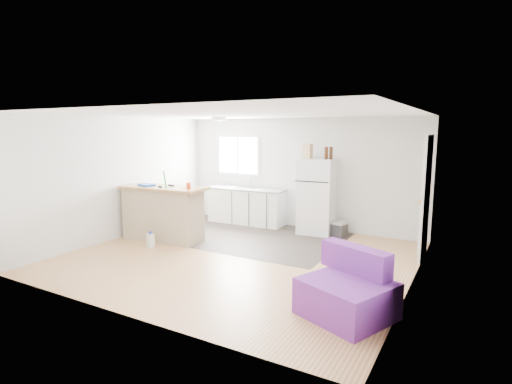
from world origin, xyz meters
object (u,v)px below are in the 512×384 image
(mop, at_px, (163,231))
(bottle_left, at_px, (326,153))
(bottle_right, at_px, (331,153))
(cleaner_jug, at_px, (151,240))
(red_cup, at_px, (189,186))
(purple_seat, at_px, (348,292))
(peninsula, at_px, (163,213))
(blue_tray, at_px, (147,185))
(refrigerator, at_px, (317,196))
(cardboard_box, at_px, (308,151))
(kitchen_cabinets, at_px, (246,205))
(cooler, at_px, (336,228))

(mop, bearing_deg, bottle_left, 25.91)
(mop, relative_size, bottle_right, 5.61)
(cleaner_jug, distance_m, red_cup, 1.23)
(purple_seat, distance_m, cleaner_jug, 4.07)
(peninsula, distance_m, purple_seat, 4.35)
(cleaner_jug, xyz_separation_m, bottle_right, (2.58, 2.44, 1.56))
(mop, relative_size, blue_tray, 4.67)
(refrigerator, distance_m, cardboard_box, 0.95)
(kitchen_cabinets, xyz_separation_m, cooler, (2.18, -0.10, -0.26))
(refrigerator, height_order, cooler, refrigerator)
(peninsula, xyz_separation_m, refrigerator, (2.43, 1.96, 0.24))
(refrigerator, height_order, red_cup, refrigerator)
(peninsula, height_order, purple_seat, peninsula)
(refrigerator, height_order, cardboard_box, cardboard_box)
(peninsula, relative_size, bottle_right, 7.07)
(purple_seat, xyz_separation_m, red_cup, (-3.44, 1.39, 0.84))
(cleaner_jug, distance_m, bottle_left, 3.79)
(bottle_left, bearing_deg, blue_tray, -146.51)
(blue_tray, bearing_deg, cleaner_jug, -42.53)
(cardboard_box, height_order, bottle_left, cardboard_box)
(cooler, relative_size, cardboard_box, 1.55)
(kitchen_cabinets, xyz_separation_m, purple_seat, (3.41, -3.41, -0.14))
(kitchen_cabinets, distance_m, bottle_left, 2.32)
(kitchen_cabinets, relative_size, red_cup, 15.48)
(cooler, distance_m, cardboard_box, 1.68)
(red_cup, bearing_deg, mop, -165.36)
(refrigerator, height_order, mop, refrigerator)
(cooler, distance_m, bottle_right, 1.53)
(cardboard_box, bearing_deg, mop, -135.38)
(refrigerator, xyz_separation_m, blue_tray, (-2.76, -2.04, 0.30))
(blue_tray, relative_size, bottle_left, 1.20)
(refrigerator, bearing_deg, kitchen_cabinets, 173.45)
(cooler, xyz_separation_m, cleaner_jug, (-2.74, -2.42, -0.03))
(mop, relative_size, red_cup, 11.69)
(peninsula, distance_m, bottle_left, 3.44)
(bottle_left, bearing_deg, purple_seat, -65.95)
(cardboard_box, xyz_separation_m, bottle_left, (0.42, -0.05, -0.02))
(red_cup, bearing_deg, blue_tray, -175.90)
(refrigerator, distance_m, purple_seat, 3.79)
(peninsula, relative_size, purple_seat, 1.50)
(blue_tray, bearing_deg, bottle_left, 33.49)
(purple_seat, height_order, cleaner_jug, purple_seat)
(red_cup, bearing_deg, cleaner_jug, -137.19)
(cleaner_jug, relative_size, bottle_left, 1.18)
(peninsula, bearing_deg, bottle_left, 31.26)
(cooler, xyz_separation_m, red_cup, (-2.22, -1.93, 0.96))
(cleaner_jug, height_order, red_cup, red_cup)
(cardboard_box, xyz_separation_m, bottle_right, (0.49, 0.01, -0.02))
(mop, xyz_separation_m, bottle_right, (2.60, 2.10, 1.46))
(cardboard_box, bearing_deg, cleaner_jug, -130.73)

